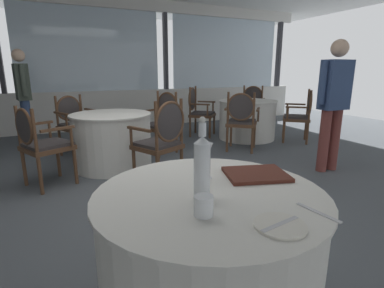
# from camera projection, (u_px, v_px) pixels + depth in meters

# --- Properties ---
(ground_plane) EXTENTS (14.13, 14.13, 0.00)m
(ground_plane) POSITION_uv_depth(u_px,v_px,m) (147.00, 198.00, 3.07)
(ground_plane) COLOR #4C5156
(window_wall_far) EXTENTS (10.67, 0.14, 2.82)m
(window_wall_far) POSITION_uv_depth(u_px,v_px,m) (93.00, 78.00, 6.40)
(window_wall_far) COLOR silver
(window_wall_far) RESTS_ON ground_plane
(foreground_table) EXTENTS (1.10, 1.10, 0.73)m
(foreground_table) POSITION_uv_depth(u_px,v_px,m) (209.00, 260.00, 1.48)
(foreground_table) COLOR silver
(foreground_table) RESTS_ON ground_plane
(side_plate) EXTENTS (0.19, 0.19, 0.01)m
(side_plate) POSITION_uv_depth(u_px,v_px,m) (280.00, 225.00, 1.09)
(side_plate) COLOR silver
(side_plate) RESTS_ON foreground_table
(butter_knife) EXTENTS (0.19, 0.05, 0.00)m
(butter_knife) POSITION_uv_depth(u_px,v_px,m) (280.00, 224.00, 1.08)
(butter_knife) COLOR silver
(butter_knife) RESTS_ON foreground_table
(dinner_fork) EXTENTS (0.05, 0.20, 0.00)m
(dinner_fork) POSITION_uv_depth(u_px,v_px,m) (318.00, 212.00, 1.19)
(dinner_fork) COLOR silver
(dinner_fork) RESTS_ON foreground_table
(water_bottle) EXTENTS (0.07, 0.07, 0.37)m
(water_bottle) POSITION_uv_depth(u_px,v_px,m) (202.00, 166.00, 1.30)
(water_bottle) COLOR white
(water_bottle) RESTS_ON foreground_table
(wine_glass) EXTENTS (0.07, 0.07, 0.19)m
(wine_glass) POSITION_uv_depth(u_px,v_px,m) (206.00, 153.00, 1.54)
(wine_glass) COLOR white
(wine_glass) RESTS_ON foreground_table
(water_tumbler) EXTENTS (0.08, 0.08, 0.08)m
(water_tumbler) POSITION_uv_depth(u_px,v_px,m) (204.00, 206.00, 1.16)
(water_tumbler) COLOR white
(water_tumbler) RESTS_ON foreground_table
(menu_book) EXTENTS (0.38, 0.33, 0.02)m
(menu_book) POSITION_uv_depth(u_px,v_px,m) (256.00, 174.00, 1.61)
(menu_book) COLOR #512319
(menu_book) RESTS_ON foreground_table
(background_table_0) EXTENTS (1.10, 1.10, 0.73)m
(background_table_0) POSITION_uv_depth(u_px,v_px,m) (247.00, 120.00, 5.69)
(background_table_0) COLOR silver
(background_table_0) RESTS_ON ground_plane
(dining_chair_0_0) EXTENTS (0.66, 0.65, 0.96)m
(dining_chair_0_0) POSITION_uv_depth(u_px,v_px,m) (252.00, 104.00, 6.55)
(dining_chair_0_0) COLOR brown
(dining_chair_0_0) RESTS_ON ground_plane
(dining_chair_0_1) EXTENTS (0.66, 0.66, 0.98)m
(dining_chair_0_1) POSITION_uv_depth(u_px,v_px,m) (198.00, 108.00, 5.91)
(dining_chair_0_1) COLOR brown
(dining_chair_0_1) RESTS_ON ground_plane
(dining_chair_0_2) EXTENTS (0.66, 0.65, 0.97)m
(dining_chair_0_2) POSITION_uv_depth(u_px,v_px,m) (241.00, 117.00, 4.73)
(dining_chair_0_2) COLOR brown
(dining_chair_0_2) RESTS_ON ground_plane
(dining_chair_0_3) EXTENTS (0.65, 0.66, 0.96)m
(dining_chair_0_3) POSITION_uv_depth(u_px,v_px,m) (302.00, 112.00, 5.38)
(dining_chair_0_3) COLOR brown
(dining_chair_0_3) RESTS_ON ground_plane
(background_table_1) EXTENTS (1.07, 1.07, 0.73)m
(background_table_1) POSITION_uv_depth(u_px,v_px,m) (112.00, 140.00, 4.01)
(background_table_1) COLOR silver
(background_table_1) RESTS_ON ground_plane
(dining_chair_1_0) EXTENTS (0.64, 0.62, 0.92)m
(dining_chair_1_0) POSITION_uv_depth(u_px,v_px,m) (74.00, 120.00, 4.55)
(dining_chair_1_0) COLOR brown
(dining_chair_1_0) RESTS_ON ground_plane
(dining_chair_1_1) EXTENTS (0.62, 0.64, 0.92)m
(dining_chair_1_1) POSITION_uv_depth(u_px,v_px,m) (39.00, 140.00, 3.25)
(dining_chair_1_1) COLOR brown
(dining_chair_1_1) RESTS_ON ground_plane
(dining_chair_1_2) EXTENTS (0.64, 0.62, 0.98)m
(dining_chair_1_2) POSITION_uv_depth(u_px,v_px,m) (163.00, 136.00, 3.37)
(dining_chair_1_2) COLOR brown
(dining_chair_1_2) RESTS_ON ground_plane
(dining_chair_1_3) EXTENTS (0.62, 0.64, 0.97)m
(dining_chair_1_3) POSITION_uv_depth(u_px,v_px,m) (162.00, 118.00, 4.69)
(dining_chair_1_3) COLOR brown
(dining_chair_1_3) RESTS_ON ground_plane
(diner_person_0) EXTENTS (0.53, 0.21, 1.66)m
(diner_person_0) POSITION_uv_depth(u_px,v_px,m) (334.00, 99.00, 3.72)
(diner_person_0) COLOR brown
(diner_person_0) RESTS_ON ground_plane
(diner_person_1) EXTENTS (0.27, 0.52, 1.64)m
(diner_person_1) POSITION_uv_depth(u_px,v_px,m) (23.00, 92.00, 5.02)
(diner_person_1) COLOR #334770
(diner_person_1) RESTS_ON ground_plane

